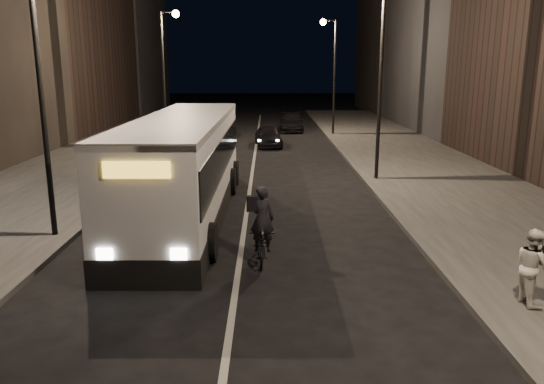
{
  "coord_description": "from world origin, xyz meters",
  "views": [
    {
      "loc": [
        0.75,
        -11.13,
        5.06
      ],
      "look_at": [
        0.88,
        3.76,
        1.5
      ],
      "focal_mm": 35.0,
      "sensor_mm": 36.0,
      "label": 1
    }
  ],
  "objects_px": {
    "streetlight_right_mid": "(375,58)",
    "car_far": "(292,122)",
    "city_bus": "(185,163)",
    "car_near": "(268,136)",
    "streetlight_left_near": "(47,54)",
    "streetlight_left_far": "(167,60)",
    "streetlight_right_far": "(331,61)",
    "pedestrian_woman": "(533,267)",
    "cyclist_on_bicycle": "(262,237)",
    "car_mid": "(224,127)"
  },
  "relations": [
    {
      "from": "city_bus",
      "to": "pedestrian_woman",
      "type": "bearing_deg",
      "value": -41.03
    },
    {
      "from": "streetlight_right_far",
      "to": "pedestrian_woman",
      "type": "height_order",
      "value": "streetlight_right_far"
    },
    {
      "from": "streetlight_right_mid",
      "to": "car_far",
      "type": "bearing_deg",
      "value": 97.9
    },
    {
      "from": "pedestrian_woman",
      "to": "streetlight_left_near",
      "type": "bearing_deg",
      "value": 61.27
    },
    {
      "from": "streetlight_left_near",
      "to": "car_far",
      "type": "relative_size",
      "value": 1.71
    },
    {
      "from": "streetlight_left_far",
      "to": "city_bus",
      "type": "distance_m",
      "value": 16.15
    },
    {
      "from": "car_near",
      "to": "car_mid",
      "type": "bearing_deg",
      "value": 116.46
    },
    {
      "from": "car_near",
      "to": "streetlight_right_mid",
      "type": "bearing_deg",
      "value": -72.5
    },
    {
      "from": "streetlight_right_mid",
      "to": "cyclist_on_bicycle",
      "type": "relative_size",
      "value": 3.88
    },
    {
      "from": "streetlight_left_near",
      "to": "streetlight_left_far",
      "type": "xyz_separation_m",
      "value": [
        0.0,
        18.0,
        0.0
      ]
    },
    {
      "from": "streetlight_left_far",
      "to": "pedestrian_woman",
      "type": "relative_size",
      "value": 4.96
    },
    {
      "from": "pedestrian_woman",
      "to": "car_mid",
      "type": "xyz_separation_m",
      "value": [
        -8.75,
        28.79,
        -0.34
      ]
    },
    {
      "from": "streetlight_left_near",
      "to": "city_bus",
      "type": "bearing_deg",
      "value": 38.33
    },
    {
      "from": "city_bus",
      "to": "car_mid",
      "type": "height_order",
      "value": "city_bus"
    },
    {
      "from": "streetlight_left_far",
      "to": "pedestrian_woman",
      "type": "xyz_separation_m",
      "value": [
        11.61,
        -22.8,
        -4.38
      ]
    },
    {
      "from": "pedestrian_woman",
      "to": "city_bus",
      "type": "bearing_deg",
      "value": 42.23
    },
    {
      "from": "streetlight_right_mid",
      "to": "car_far",
      "type": "xyz_separation_m",
      "value": [
        -2.65,
        19.09,
        -4.67
      ]
    },
    {
      "from": "car_far",
      "to": "pedestrian_woman",
      "type": "bearing_deg",
      "value": -80.52
    },
    {
      "from": "streetlight_right_far",
      "to": "city_bus",
      "type": "relative_size",
      "value": 0.64
    },
    {
      "from": "cyclist_on_bicycle",
      "to": "car_far",
      "type": "height_order",
      "value": "cyclist_on_bicycle"
    },
    {
      "from": "streetlight_right_far",
      "to": "pedestrian_woman",
      "type": "relative_size",
      "value": 4.96
    },
    {
      "from": "streetlight_right_mid",
      "to": "streetlight_left_near",
      "type": "relative_size",
      "value": 1.0
    },
    {
      "from": "car_near",
      "to": "car_far",
      "type": "distance_m",
      "value": 8.58
    },
    {
      "from": "streetlight_right_mid",
      "to": "streetlight_left_near",
      "type": "bearing_deg",
      "value": -143.12
    },
    {
      "from": "city_bus",
      "to": "car_far",
      "type": "relative_size",
      "value": 2.67
    },
    {
      "from": "cyclist_on_bicycle",
      "to": "car_mid",
      "type": "relative_size",
      "value": 0.54
    },
    {
      "from": "streetlight_left_near",
      "to": "pedestrian_woman",
      "type": "height_order",
      "value": "streetlight_left_near"
    },
    {
      "from": "city_bus",
      "to": "car_near",
      "type": "relative_size",
      "value": 3.26
    },
    {
      "from": "car_mid",
      "to": "streetlight_left_near",
      "type": "bearing_deg",
      "value": 81.02
    },
    {
      "from": "car_far",
      "to": "car_near",
      "type": "bearing_deg",
      "value": -99.63
    },
    {
      "from": "streetlight_right_mid",
      "to": "streetlight_left_near",
      "type": "xyz_separation_m",
      "value": [
        -10.66,
        -8.0,
        0.0
      ]
    },
    {
      "from": "streetlight_right_mid",
      "to": "cyclist_on_bicycle",
      "type": "height_order",
      "value": "streetlight_right_mid"
    },
    {
      "from": "streetlight_right_far",
      "to": "car_mid",
      "type": "height_order",
      "value": "streetlight_right_far"
    },
    {
      "from": "streetlight_right_far",
      "to": "car_far",
      "type": "distance_m",
      "value": 6.2
    },
    {
      "from": "streetlight_left_near",
      "to": "streetlight_left_far",
      "type": "distance_m",
      "value": 18.0
    },
    {
      "from": "car_near",
      "to": "cyclist_on_bicycle",
      "type": "bearing_deg",
      "value": -95.96
    },
    {
      "from": "cyclist_on_bicycle",
      "to": "streetlight_left_near",
      "type": "bearing_deg",
      "value": 161.64
    },
    {
      "from": "streetlight_right_far",
      "to": "streetlight_right_mid",
      "type": "bearing_deg",
      "value": -90.0
    },
    {
      "from": "cyclist_on_bicycle",
      "to": "car_far",
      "type": "relative_size",
      "value": 0.44
    },
    {
      "from": "city_bus",
      "to": "car_far",
      "type": "distance_m",
      "value": 25.0
    },
    {
      "from": "streetlight_right_mid",
      "to": "pedestrian_woman",
      "type": "bearing_deg",
      "value": -85.78
    },
    {
      "from": "city_bus",
      "to": "car_near",
      "type": "xyz_separation_m",
      "value": [
        2.87,
        16.14,
        -1.19
      ]
    },
    {
      "from": "streetlight_left_near",
      "to": "pedestrian_woman",
      "type": "bearing_deg",
      "value": -22.47
    },
    {
      "from": "car_mid",
      "to": "city_bus",
      "type": "bearing_deg",
      "value": 88.91
    },
    {
      "from": "streetlight_left_far",
      "to": "streetlight_left_near",
      "type": "bearing_deg",
      "value": -90.0
    },
    {
      "from": "streetlight_right_mid",
      "to": "streetlight_left_far",
      "type": "bearing_deg",
      "value": 136.84
    },
    {
      "from": "streetlight_left_near",
      "to": "streetlight_left_far",
      "type": "bearing_deg",
      "value": 90.0
    },
    {
      "from": "car_far",
      "to": "streetlight_left_far",
      "type": "bearing_deg",
      "value": -128.34
    },
    {
      "from": "streetlight_left_near",
      "to": "pedestrian_woman",
      "type": "distance_m",
      "value": 13.31
    },
    {
      "from": "streetlight_right_mid",
      "to": "streetlight_right_far",
      "type": "xyz_separation_m",
      "value": [
        0.0,
        16.0,
        0.0
      ]
    }
  ]
}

